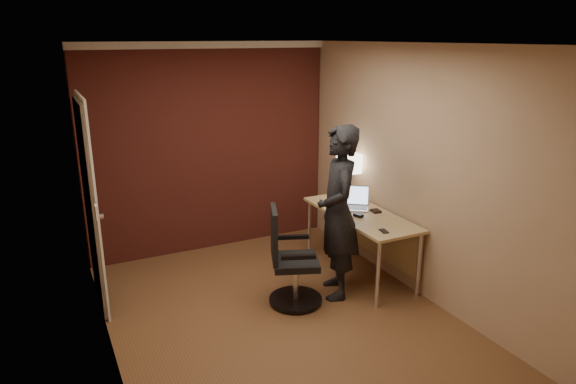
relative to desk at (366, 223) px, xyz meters
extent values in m
plane|color=brown|center=(-1.25, -0.45, -0.60)|extent=(4.00, 4.00, 0.00)
plane|color=white|center=(-1.25, -0.45, 1.90)|extent=(4.00, 4.00, 0.00)
plane|color=tan|center=(-1.25, 1.55, 0.65)|extent=(3.00, 0.00, 3.00)
plane|color=tan|center=(-1.25, -2.45, 0.65)|extent=(3.00, 0.00, 3.00)
plane|color=tan|center=(-2.75, -0.45, 0.65)|extent=(0.00, 4.00, 4.00)
plane|color=tan|center=(0.25, -0.45, 0.65)|extent=(0.00, 4.00, 4.00)
cube|color=maroon|center=(-1.25, 1.52, 0.65)|extent=(2.98, 0.06, 2.50)
cube|color=silver|center=(-1.25, 1.51, 1.86)|extent=(3.00, 0.08, 0.08)
cube|color=silver|center=(-1.25, -2.41, 1.86)|extent=(3.00, 0.08, 0.08)
cube|color=silver|center=(-2.71, -0.45, 1.86)|extent=(0.08, 4.00, 0.08)
cube|color=silver|center=(0.21, -0.45, 1.86)|extent=(0.08, 4.00, 0.08)
cube|color=silver|center=(-2.73, 0.65, 0.40)|extent=(0.05, 0.82, 2.02)
cube|color=silver|center=(-2.71, 0.65, 0.40)|extent=(0.02, 0.92, 2.12)
cylinder|color=silver|center=(-2.68, 0.32, 0.40)|extent=(0.05, 0.05, 0.05)
cube|color=silver|center=(-2.74, 0.00, 0.55)|extent=(0.02, 0.08, 0.12)
cube|color=tan|center=(-0.07, 0.00, 0.11)|extent=(0.60, 1.50, 0.03)
cube|color=tan|center=(0.21, 0.00, -0.17)|extent=(0.02, 1.38, 0.54)
cylinder|color=silver|center=(-0.32, -0.69, -0.25)|extent=(0.04, 0.04, 0.70)
cylinder|color=silver|center=(-0.32, 0.69, -0.25)|extent=(0.04, 0.04, 0.70)
cylinder|color=silver|center=(0.18, -0.69, -0.25)|extent=(0.04, 0.04, 0.70)
cylinder|color=silver|center=(0.18, 0.69, -0.25)|extent=(0.04, 0.04, 0.70)
cube|color=silver|center=(0.08, 0.49, 0.14)|extent=(0.11, 0.11, 0.01)
cylinder|color=silver|center=(0.08, 0.49, 0.29)|extent=(0.01, 0.01, 0.30)
cube|color=white|center=(0.08, 0.49, 0.55)|extent=(0.22, 0.22, 0.22)
cube|color=silver|center=(-0.07, 0.15, 0.14)|extent=(0.40, 0.38, 0.01)
cube|color=silver|center=(-0.01, 0.24, 0.25)|extent=(0.30, 0.24, 0.22)
cube|color=#B2CCF2|center=(-0.01, 0.23, 0.25)|extent=(0.27, 0.21, 0.19)
cube|color=gray|center=(-0.07, 0.14, 0.14)|extent=(0.30, 0.27, 0.00)
cube|color=black|center=(-0.17, -0.10, 0.14)|extent=(0.08, 0.11, 0.03)
cube|color=black|center=(-0.19, -0.57, 0.13)|extent=(0.08, 0.12, 0.01)
cube|color=black|center=(0.09, -0.05, 0.14)|extent=(0.10, 0.12, 0.02)
cylinder|color=black|center=(-0.99, -0.26, -0.56)|extent=(0.53, 0.53, 0.03)
cylinder|color=silver|center=(-0.99, -0.26, -0.37)|extent=(0.06, 0.06, 0.40)
cube|color=black|center=(-0.99, -0.26, -0.16)|extent=(0.56, 0.56, 0.07)
cube|color=black|center=(-1.19, -0.18, 0.14)|extent=(0.19, 0.39, 0.52)
cube|color=black|center=(-0.90, -0.03, 0.00)|extent=(0.32, 0.16, 0.04)
cube|color=black|center=(-1.08, -0.49, 0.00)|extent=(0.32, 0.16, 0.04)
imported|color=black|center=(-0.52, -0.26, 0.28)|extent=(0.62, 0.75, 1.76)
camera|label=1|loc=(-3.10, -4.34, 1.96)|focal=32.00mm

